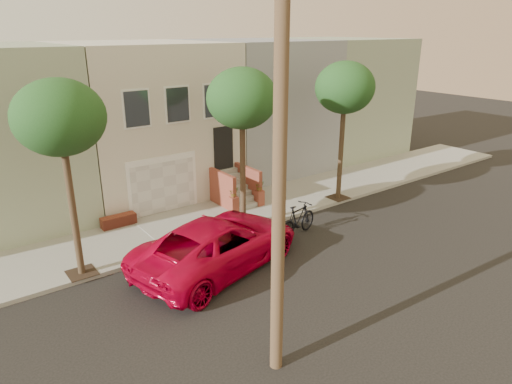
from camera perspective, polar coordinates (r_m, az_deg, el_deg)
ground at (r=15.59m, az=3.72°, el=-10.21°), size 90.00×90.00×0.00m
sidewalk at (r=19.50m, az=-6.45°, el=-3.65°), size 40.00×3.70×0.15m
house_row at (r=23.54m, az=-14.08°, el=9.05°), size 33.10×11.70×7.00m
tree_left at (r=14.75m, az=-23.19°, el=8.34°), size 2.70×2.57×6.30m
tree_mid at (r=17.40m, az=-1.74°, el=11.41°), size 2.70×2.57×6.30m
tree_right at (r=21.00m, az=10.98°, el=12.50°), size 2.70×2.57×6.30m
pickup_truck at (r=15.69m, az=-4.71°, el=-6.42°), size 6.83×4.41×1.75m
motorcycle at (r=18.07m, az=5.23°, el=-3.49°), size 2.33×1.16×1.35m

